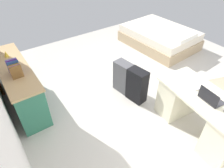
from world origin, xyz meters
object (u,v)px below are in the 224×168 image
at_px(figurine_small, 6,54).
at_px(laptop, 210,98).
at_px(credenza, 19,85).
at_px(bed, 160,37).
at_px(suitcase_spare_grey, 123,77).
at_px(desk, 200,114).
at_px(computer_mouse, 197,89).
at_px(suitcase_black, 137,86).

bearing_deg(figurine_small, laptop, -143.39).
height_order(credenza, laptop, laptop).
relative_size(bed, suitcase_spare_grey, 3.07).
bearing_deg(laptop, desk, -30.86).
bearing_deg(bed, credenza, 92.56).
relative_size(credenza, computer_mouse, 18.00).
bearing_deg(credenza, figurine_small, 0.22).
bearing_deg(figurine_small, computer_mouse, -139.76).
bearing_deg(laptop, suitcase_spare_grey, 10.94).
relative_size(credenza, suitcase_black, 2.72).
xyz_separation_m(credenza, suitcase_black, (-1.18, -1.79, -0.07)).
height_order(suitcase_spare_grey, figurine_small, figurine_small).
height_order(computer_mouse, figurine_small, figurine_small).
xyz_separation_m(bed, suitcase_black, (-1.34, 1.98, 0.09)).
height_order(bed, figurine_small, figurine_small).
relative_size(suitcase_black, suitcase_spare_grey, 1.03).
distance_m(bed, laptop, 3.11).
bearing_deg(bed, suitcase_black, 124.15).
distance_m(desk, figurine_small, 3.45).
distance_m(suitcase_black, laptop, 1.31).
height_order(desk, suitcase_spare_grey, desk).
relative_size(desk, credenza, 0.84).
distance_m(bed, figurine_small, 3.83).
xyz_separation_m(computer_mouse, figurine_small, (2.52, 2.13, 0.11)).
relative_size(computer_mouse, figurine_small, 0.91).
distance_m(desk, bed, 2.99).
bearing_deg(figurine_small, desk, -142.15).
relative_size(bed, figurine_small, 17.96).
bearing_deg(bed, laptop, 145.97).
distance_m(desk, laptop, 0.40).
bearing_deg(bed, desk, 145.88).
distance_m(bed, suitcase_black, 2.40).
relative_size(suitcase_black, laptop, 1.98).
distance_m(suitcase_black, suitcase_spare_grey, 0.37).
bearing_deg(laptop, bed, -34.03).
bearing_deg(credenza, suitcase_black, -123.27).
bearing_deg(suitcase_spare_grey, figurine_small, 48.57).
bearing_deg(desk, suitcase_black, 15.14).
bearing_deg(credenza, suitcase_spare_grey, -114.65).
bearing_deg(desk, laptop, 149.14).
height_order(suitcase_black, laptop, laptop).
bearing_deg(desk, computer_mouse, -9.59).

